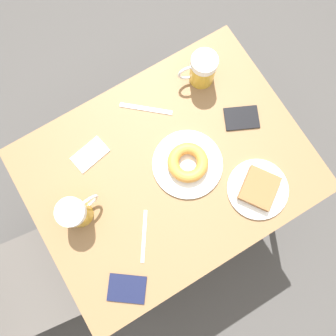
# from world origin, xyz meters

# --- Properties ---
(ground_plane) EXTENTS (8.00, 8.00, 0.00)m
(ground_plane) POSITION_xyz_m (0.00, 0.00, 0.00)
(ground_plane) COLOR #474442
(table) EXTENTS (0.76, 1.00, 0.73)m
(table) POSITION_xyz_m (0.00, 0.00, 0.66)
(table) COLOR olive
(table) RESTS_ON ground_plane
(plate_with_cake) EXTENTS (0.22, 0.22, 0.04)m
(plate_with_cake) POSITION_xyz_m (-0.23, -0.24, 0.74)
(plate_with_cake) COLOR white
(plate_with_cake) RESTS_ON table
(plate_with_donut) EXTENTS (0.25, 0.25, 0.05)m
(plate_with_donut) POSITION_xyz_m (-0.02, -0.07, 0.75)
(plate_with_donut) COLOR white
(plate_with_donut) RESTS_ON table
(beer_mug_left) EXTENTS (0.10, 0.14, 0.13)m
(beer_mug_left) POSITION_xyz_m (0.24, -0.29, 0.79)
(beer_mug_left) COLOR gold
(beer_mug_left) RESTS_ON table
(beer_mug_center) EXTENTS (0.10, 0.14, 0.13)m
(beer_mug_center) POSITION_xyz_m (0.02, 0.34, 0.79)
(beer_mug_center) COLOR gold
(beer_mug_center) RESTS_ON table
(napkin_folded) EXTENTS (0.10, 0.14, 0.00)m
(napkin_folded) POSITION_xyz_m (0.19, 0.22, 0.73)
(napkin_folded) COLOR white
(napkin_folded) RESTS_ON table
(fork) EXTENTS (0.15, 0.11, 0.00)m
(fork) POSITION_xyz_m (-0.16, 0.19, 0.73)
(fork) COLOR silver
(fork) RESTS_ON table
(knife) EXTENTS (0.14, 0.16, 0.00)m
(knife) POSITION_xyz_m (0.24, -0.05, 0.73)
(knife) COLOR silver
(knife) RESTS_ON table
(passport_near_edge) EXTENTS (0.15, 0.15, 0.01)m
(passport_near_edge) POSITION_xyz_m (-0.28, 0.33, 0.73)
(passport_near_edge) COLOR #141938
(passport_near_edge) RESTS_ON table
(passport_far_edge) EXTENTS (0.13, 0.15, 0.01)m
(passport_far_edge) POSITION_xyz_m (0.02, -0.33, 0.73)
(passport_far_edge) COLOR black
(passport_far_edge) RESTS_ON table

